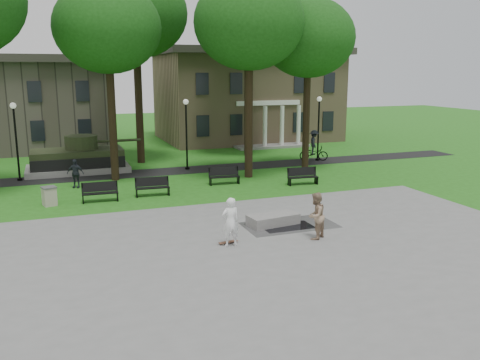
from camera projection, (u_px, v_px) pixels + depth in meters
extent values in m
plane|color=#235E16|center=(244.00, 218.00, 23.07)|extent=(120.00, 120.00, 0.00)
cube|color=gray|center=(293.00, 255.00, 18.49)|extent=(22.00, 16.00, 0.02)
cube|color=black|center=(181.00, 170.00, 34.07)|extent=(44.00, 2.60, 0.01)
cube|color=#9E8460|center=(246.00, 97.00, 49.45)|extent=(16.00, 11.00, 8.00)
cube|color=#38332D|center=(246.00, 52.00, 48.54)|extent=(17.00, 12.00, 0.60)
cube|color=silver|center=(268.00, 103.00, 44.45)|extent=(6.00, 0.30, 0.40)
cube|color=#4C443D|center=(12.00, 106.00, 42.88)|extent=(15.00, 10.00, 7.20)
cylinder|color=black|center=(112.00, 115.00, 30.33)|extent=(0.48, 0.48, 8.00)
ellipsoid|color=#144510|center=(107.00, 28.00, 29.27)|extent=(6.20, 6.20, 5.27)
cylinder|color=black|center=(249.00, 111.00, 31.17)|extent=(0.50, 0.50, 8.32)
ellipsoid|color=#144510|center=(249.00, 23.00, 30.07)|extent=(6.60, 6.60, 5.61)
cylinder|color=black|center=(306.00, 113.00, 33.68)|extent=(0.46, 0.46, 7.68)
ellipsoid|color=#144510|center=(308.00, 38.00, 32.67)|extent=(6.00, 6.00, 5.10)
cylinder|color=black|center=(139.00, 98.00, 36.08)|extent=(0.54, 0.54, 9.28)
ellipsoid|color=#144510|center=(135.00, 13.00, 34.86)|extent=(7.20, 7.20, 6.12)
cylinder|color=black|center=(247.00, 100.00, 39.49)|extent=(0.50, 0.50, 8.64)
ellipsoid|color=#144510|center=(248.00, 28.00, 38.35)|extent=(6.40, 6.40, 5.44)
cylinder|color=black|center=(17.00, 145.00, 30.50)|extent=(0.12, 0.12, 4.40)
sphere|color=silver|center=(13.00, 106.00, 30.00)|extent=(0.36, 0.36, 0.36)
cylinder|color=black|center=(20.00, 179.00, 30.95)|extent=(0.32, 0.32, 0.16)
cylinder|color=black|center=(187.00, 137.00, 34.05)|extent=(0.12, 0.12, 4.40)
sphere|color=silver|center=(186.00, 102.00, 33.56)|extent=(0.36, 0.36, 0.36)
cylinder|color=black|center=(187.00, 168.00, 34.50)|extent=(0.32, 0.32, 0.16)
cylinder|color=black|center=(318.00, 131.00, 37.44)|extent=(0.12, 0.12, 4.40)
sphere|color=silver|center=(319.00, 99.00, 36.94)|extent=(0.36, 0.36, 0.36)
cylinder|color=black|center=(317.00, 159.00, 37.89)|extent=(0.32, 0.32, 0.16)
cube|color=gray|center=(78.00, 169.00, 33.66)|extent=(6.50, 3.40, 0.40)
cube|color=#2B311A|center=(78.00, 158.00, 33.51)|extent=(5.80, 2.80, 1.10)
cube|color=black|center=(79.00, 164.00, 32.31)|extent=(5.80, 0.35, 0.70)
cube|color=black|center=(77.00, 157.00, 34.79)|extent=(5.80, 0.35, 0.70)
cylinder|color=#2B311A|center=(81.00, 142.00, 33.40)|extent=(2.10, 2.10, 0.90)
cylinder|color=#2B311A|center=(117.00, 141.00, 34.18)|extent=(3.20, 0.18, 0.18)
cube|color=black|center=(288.00, 227.00, 21.75)|extent=(2.20, 1.20, 0.00)
cube|color=gray|center=(273.00, 219.00, 22.04)|extent=(2.32, 1.29, 0.45)
cube|color=brown|center=(228.00, 243.00, 19.66)|extent=(0.80, 0.32, 0.07)
imported|color=white|center=(230.00, 222.00, 19.20)|extent=(0.73, 0.51, 1.90)
imported|color=#9C8065|center=(316.00, 216.00, 20.04)|extent=(1.16, 1.11, 1.89)
imported|color=#20242B|center=(75.00, 174.00, 28.94)|extent=(1.05, 0.74, 1.65)
imported|color=black|center=(314.00, 153.00, 37.76)|extent=(2.20, 1.51, 1.10)
imported|color=black|center=(314.00, 142.00, 37.59)|extent=(1.10, 1.35, 1.83)
cube|color=black|center=(100.00, 193.00, 25.86)|extent=(1.82, 0.53, 0.05)
cube|color=black|center=(99.00, 187.00, 26.00)|extent=(1.80, 0.23, 0.50)
cube|color=black|center=(83.00, 199.00, 25.62)|extent=(0.08, 0.45, 0.45)
cube|color=black|center=(117.00, 196.00, 26.19)|extent=(0.08, 0.45, 0.45)
cube|color=black|center=(153.00, 188.00, 27.07)|extent=(1.83, 0.57, 0.05)
cube|color=black|center=(152.00, 182.00, 27.20)|extent=(1.81, 0.27, 0.50)
cube|color=black|center=(137.00, 193.00, 26.83)|extent=(0.09, 0.45, 0.45)
cube|color=black|center=(168.00, 191.00, 27.40)|extent=(0.09, 0.45, 0.45)
cube|color=black|center=(224.00, 177.00, 29.86)|extent=(1.83, 0.59, 0.05)
cube|color=black|center=(223.00, 171.00, 30.00)|extent=(1.81, 0.29, 0.50)
cube|color=black|center=(211.00, 182.00, 29.62)|extent=(0.09, 0.45, 0.45)
cube|color=black|center=(238.00, 180.00, 30.20)|extent=(0.09, 0.45, 0.45)
cube|color=black|center=(303.00, 177.00, 29.77)|extent=(1.83, 0.60, 0.05)
cube|color=black|center=(301.00, 172.00, 29.90)|extent=(1.81, 0.30, 0.50)
cube|color=black|center=(290.00, 182.00, 29.53)|extent=(0.10, 0.45, 0.45)
cube|color=black|center=(316.00, 180.00, 30.10)|extent=(0.10, 0.45, 0.45)
cube|color=#B1A992|center=(49.00, 197.00, 25.18)|extent=(0.74, 0.74, 0.90)
cube|color=#4C4C4C|center=(49.00, 187.00, 25.07)|extent=(0.81, 0.81, 0.06)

